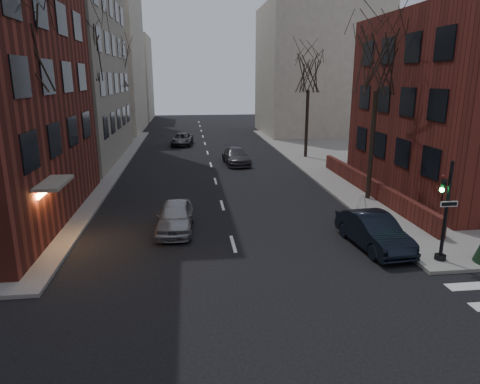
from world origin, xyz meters
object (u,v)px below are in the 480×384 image
at_px(tree_right_a, 378,62).
at_px(car_lane_silver, 175,217).
at_px(sandwich_board, 362,203).
at_px(parked_sedan, 374,231).
at_px(tree_left_c, 116,69).
at_px(car_lane_gray, 236,156).
at_px(tree_left_b, 83,51).
at_px(streetlamp_far, 127,106).
at_px(traffic_signal, 444,218).
at_px(tree_right_b, 309,72).
at_px(car_lane_far, 182,139).
at_px(tree_left_a, 17,45).
at_px(streetlamp_near, 85,126).

height_order(tree_right_a, car_lane_silver, tree_right_a).
bearing_deg(car_lane_silver, sandwich_board, 10.26).
bearing_deg(parked_sedan, tree_left_c, 111.09).
relative_size(car_lane_gray, sandwich_board, 4.79).
relative_size(tree_left_b, car_lane_silver, 2.58).
bearing_deg(streetlamp_far, traffic_signal, -63.94).
xyz_separation_m(tree_left_b, streetlamp_far, (0.60, 16.00, -4.68)).
bearing_deg(tree_right_b, car_lane_far, 140.89).
bearing_deg(tree_left_c, parked_sedan, -63.02).
distance_m(car_lane_gray, car_lane_far, 12.11).
bearing_deg(sandwich_board, tree_left_a, -161.74).
xyz_separation_m(tree_left_a, parked_sedan, (14.82, -3.10, -7.73)).
bearing_deg(parked_sedan, car_lane_gray, 95.52).
relative_size(tree_right_a, car_lane_far, 2.11).
bearing_deg(tree_right_a, traffic_signal, -95.47).
height_order(tree_left_c, tree_right_b, tree_left_c).
relative_size(streetlamp_far, sandwich_board, 6.31).
bearing_deg(sandwich_board, traffic_signal, -70.63).
distance_m(tree_left_c, sandwich_board, 30.39).
xyz_separation_m(tree_right_a, car_lane_silver, (-11.38, -3.96, -7.31)).
distance_m(tree_right_a, car_lane_silver, 14.10).
distance_m(tree_left_c, car_lane_silver, 27.68).
xyz_separation_m(tree_right_a, parked_sedan, (-2.78, -7.10, -7.29)).
height_order(tree_left_c, car_lane_gray, tree_left_c).
relative_size(tree_right_a, streetlamp_far, 1.55).
bearing_deg(car_lane_far, sandwich_board, -63.72).
relative_size(tree_left_b, streetlamp_far, 1.72).
distance_m(tree_left_c, tree_right_a, 28.17).
distance_m(streetlamp_far, car_lane_far, 6.79).
bearing_deg(streetlamp_near, traffic_signal, -38.87).
bearing_deg(tree_left_a, car_lane_gray, 55.61).
bearing_deg(car_lane_silver, tree_left_a, -176.67).
height_order(streetlamp_far, car_lane_silver, streetlamp_far).
relative_size(traffic_signal, car_lane_far, 0.87).
xyz_separation_m(streetlamp_far, parked_sedan, (14.22, -31.10, -3.49)).
distance_m(tree_right_a, streetlamp_far, 29.65).
distance_m(tree_left_b, car_lane_silver, 15.78).
xyz_separation_m(tree_left_a, sandwich_board, (16.10, 1.31, -7.82)).
distance_m(tree_right_a, sandwich_board, 8.00).
bearing_deg(tree_right_b, tree_left_c, 155.56).
relative_size(tree_left_c, sandwich_board, 9.77).
height_order(parked_sedan, sandwich_board, parked_sedan).
height_order(tree_left_a, streetlamp_far, tree_left_a).
height_order(tree_left_c, streetlamp_near, tree_left_c).
xyz_separation_m(tree_left_b, car_lane_far, (6.30, 15.19, -8.27)).
bearing_deg(tree_left_b, streetlamp_near, -81.47).
xyz_separation_m(parked_sedan, car_lane_gray, (-3.85, 19.11, -0.05)).
height_order(tree_left_a, car_lane_silver, tree_left_a).
height_order(traffic_signal, car_lane_far, traffic_signal).
height_order(streetlamp_far, car_lane_far, streetlamp_far).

